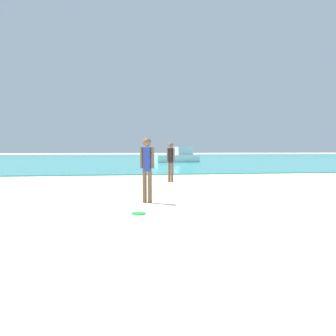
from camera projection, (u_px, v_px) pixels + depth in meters
The scene contains 6 objects.
ground at pixel (267, 269), 3.47m from camera, with size 200.00×200.00×0.00m, color beige.
water at pixel (132, 158), 45.56m from camera, with size 160.00×60.00×0.06m, color teal.
person_standing at pixel (147, 166), 7.70m from camera, with size 0.33×0.21×1.55m.
frisbee at pixel (139, 213), 6.40m from camera, with size 0.29×0.29×0.03m, color green.
person_distant at pixel (171, 160), 12.56m from camera, with size 0.28×0.26×1.54m.
boat_near at pixel (178, 157), 30.23m from camera, with size 4.46×2.42×1.45m.
Camera 1 is at (-1.55, -3.21, 1.28)m, focal length 34.65 mm.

